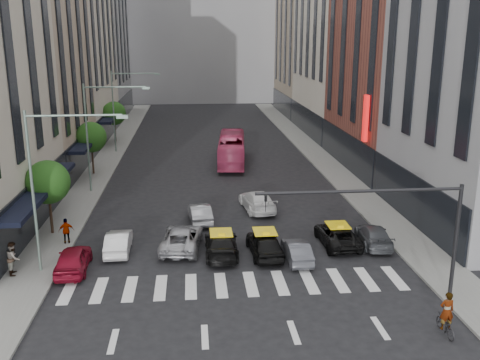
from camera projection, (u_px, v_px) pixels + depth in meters
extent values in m
plane|color=black|center=(242.00, 298.00, 27.21)|extent=(160.00, 160.00, 0.00)
cube|color=slate|center=(103.00, 164.00, 55.01)|extent=(3.00, 96.00, 0.15)
cube|color=slate|center=(322.00, 160.00, 57.04)|extent=(3.00, 96.00, 0.15)
cube|color=tan|center=(31.00, 45.00, 49.48)|extent=(8.00, 16.00, 24.00)
cube|color=gray|center=(96.00, 22.00, 84.25)|extent=(8.00, 18.00, 30.00)
cube|color=brown|center=(392.00, 34.00, 51.25)|extent=(8.00, 18.00, 26.00)
cube|color=tan|center=(308.00, 28.00, 87.51)|extent=(8.00, 18.00, 28.00)
cube|color=gray|center=(201.00, 8.00, 104.19)|extent=(30.00, 10.00, 36.00)
cylinder|color=black|center=(50.00, 210.00, 35.33)|extent=(0.18, 0.18, 3.15)
sphere|color=#184915|center=(48.00, 182.00, 34.82)|extent=(2.88, 2.88, 2.88)
cylinder|color=black|center=(93.00, 157.00, 50.70)|extent=(0.18, 0.18, 3.15)
sphere|color=#184915|center=(91.00, 137.00, 50.20)|extent=(2.88, 2.88, 2.88)
cylinder|color=black|center=(115.00, 129.00, 66.08)|extent=(0.18, 0.18, 3.15)
sphere|color=#184915|center=(114.00, 113.00, 65.57)|extent=(2.88, 2.88, 2.88)
cylinder|color=gray|center=(33.00, 193.00, 28.86)|extent=(0.16, 0.16, 9.00)
cylinder|color=gray|center=(74.00, 115.00, 27.99)|extent=(5.00, 0.12, 0.12)
cube|color=gray|center=(122.00, 117.00, 28.23)|extent=(0.60, 0.25, 0.18)
cylinder|color=gray|center=(87.00, 138.00, 44.24)|extent=(0.16, 0.16, 9.00)
cylinder|color=gray|center=(115.00, 87.00, 43.36)|extent=(5.00, 0.12, 0.12)
cube|color=gray|center=(146.00, 88.00, 43.61)|extent=(0.60, 0.25, 0.18)
cylinder|color=gray|center=(114.00, 112.00, 59.62)|extent=(0.16, 0.16, 9.00)
cylinder|color=gray|center=(134.00, 74.00, 58.74)|extent=(5.00, 0.12, 0.12)
cube|color=gray|center=(157.00, 74.00, 58.99)|extent=(0.60, 0.25, 0.18)
cylinder|color=black|center=(455.00, 243.00, 26.39)|extent=(0.20, 0.20, 6.00)
cylinder|color=black|center=(360.00, 191.00, 25.21)|extent=(10.00, 0.16, 0.16)
imported|color=black|center=(266.00, 204.00, 24.95)|extent=(0.13, 0.16, 0.80)
cube|color=red|center=(366.00, 118.00, 45.97)|extent=(0.30, 0.70, 4.00)
imported|color=maroon|center=(73.00, 259.00, 30.09)|extent=(1.85, 4.27, 1.43)
imported|color=silver|center=(119.00, 242.00, 32.76)|extent=(1.48, 4.05, 1.32)
imported|color=#A4A4A9|center=(182.00, 238.00, 33.29)|extent=(2.90, 5.28, 1.40)
imported|color=black|center=(221.00, 244.00, 32.35)|extent=(2.04, 4.89, 1.41)
imported|color=black|center=(265.00, 244.00, 32.25)|extent=(2.06, 4.55, 1.52)
imported|color=#46484F|center=(297.00, 251.00, 31.54)|extent=(1.37, 3.74, 1.22)
imported|color=black|center=(337.00, 235.00, 33.90)|extent=(2.30, 4.77, 1.31)
imported|color=#43474C|center=(374.00, 235.00, 33.90)|extent=(2.21, 4.54, 1.27)
imported|color=#9A9A9F|center=(200.00, 213.00, 38.04)|extent=(1.82, 4.23, 1.36)
imported|color=silver|center=(257.00, 201.00, 40.68)|extent=(2.69, 5.28, 1.47)
imported|color=#B8365E|center=(232.00, 149.00, 55.28)|extent=(3.55, 11.08, 3.03)
imported|color=black|center=(445.00, 325.00, 23.77)|extent=(0.59, 1.68, 0.88)
imported|color=gray|center=(448.00, 298.00, 23.42)|extent=(0.66, 0.43, 1.80)
imported|color=gray|center=(13.00, 258.00, 29.35)|extent=(0.84, 1.01, 1.88)
imported|color=gray|center=(66.00, 231.00, 33.73)|extent=(1.03, 0.60, 1.65)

